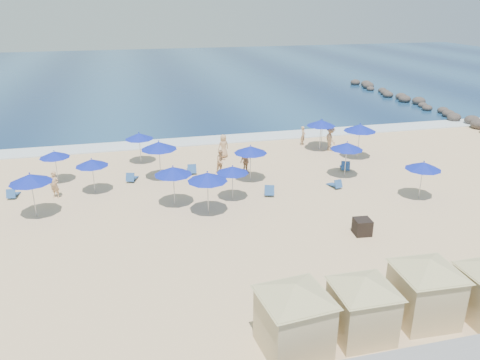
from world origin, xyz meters
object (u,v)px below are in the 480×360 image
object	(u,v)px
trash_bin	(362,227)
beachgoer_0	(55,185)
beachgoer_4	(223,146)
umbrella_8	(347,146)
umbrella_4	(139,136)
umbrella_12	(321,123)
umbrella_6	(207,177)
umbrella_10	(360,128)
umbrella_7	(251,150)
beachgoer_5	(303,136)
beachgoer_2	(246,161)
umbrella_2	(92,163)
umbrella_13	(159,146)
umbrella_0	(54,154)
beachgoer_1	(221,161)
cabana_2	(426,282)
beachgoer_3	(330,138)
umbrella_5	(232,170)
umbrella_3	(173,171)
rock_jetty	(409,100)
umbrella_11	(423,166)
cabana_1	(363,299)
cabana_0	(294,309)
umbrella_9	(323,123)
umbrella_1	(30,178)

from	to	relation	value
trash_bin	beachgoer_0	xyz separation A→B (m)	(-15.57, 8.72, 0.41)
beachgoer_4	umbrella_8	bearing A→B (deg)	121.90
umbrella_4	umbrella_12	xyz separation A→B (m)	(13.82, -0.28, 0.19)
umbrella_6	umbrella_10	distance (m)	14.34
umbrella_7	beachgoer_5	bearing A→B (deg)	47.18
beachgoer_2	umbrella_7	bearing A→B (deg)	-126.42
umbrella_2	umbrella_13	bearing A→B (deg)	18.16
umbrella_4	umbrella_8	distance (m)	14.51
umbrella_0	beachgoer_1	xyz separation A→B (m)	(10.69, -0.80, -1.08)
cabana_2	umbrella_2	world-z (taller)	cabana_2
beachgoer_3	umbrella_4	bearing A→B (deg)	84.95
trash_bin	beachgoer_2	world-z (taller)	beachgoer_2
umbrella_5	umbrella_3	bearing A→B (deg)	-179.13
rock_jetty	umbrella_8	size ratio (longest dim) A/B	10.89
beachgoer_1	umbrella_2	bearing A→B (deg)	164.36
umbrella_3	umbrella_5	bearing A→B (deg)	0.87
umbrella_7	beachgoer_1	distance (m)	2.84
umbrella_6	umbrella_11	size ratio (longest dim) A/B	1.06
umbrella_2	beachgoer_0	distance (m)	2.50
beachgoer_5	umbrella_12	bearing A→B (deg)	-120.91
cabana_1	beachgoer_0	world-z (taller)	cabana_1
cabana_0	beachgoer_4	xyz separation A→B (m)	(2.05, 20.83, -0.76)
cabana_0	umbrella_11	xyz separation A→B (m)	(11.78, 10.42, 0.41)
cabana_1	umbrella_4	size ratio (longest dim) A/B	1.83
umbrella_3	umbrella_8	bearing A→B (deg)	9.71
cabana_0	beachgoer_1	distance (m)	17.70
umbrella_8	beachgoer_5	distance (m)	7.65
umbrella_8	beachgoer_2	bearing A→B (deg)	160.84
cabana_0	umbrella_8	size ratio (longest dim) A/B	1.85
umbrella_13	umbrella_5	bearing A→B (deg)	-48.93
umbrella_9	beachgoer_2	world-z (taller)	umbrella_9
umbrella_1	beachgoer_2	distance (m)	13.48
umbrella_0	beachgoer_5	distance (m)	18.94
cabana_1	beachgoer_2	xyz separation A→B (m)	(0.24, 16.95, -0.63)
cabana_1	beachgoer_0	size ratio (longest dim) A/B	2.58
umbrella_2	beachgoer_1	distance (m)	8.52
umbrella_13	umbrella_11	bearing A→B (deg)	-25.30
umbrella_4	umbrella_5	xyz separation A→B (m)	(4.97, -8.10, -0.13)
umbrella_6	beachgoer_4	bearing A→B (deg)	73.07
umbrella_6	beachgoer_2	xyz separation A→B (m)	(3.64, 5.74, -1.30)
umbrella_11	beachgoer_4	world-z (taller)	umbrella_11
umbrella_4	umbrella_5	world-z (taller)	umbrella_4
umbrella_1	beachgoer_2	bearing A→B (deg)	16.47
umbrella_6	beachgoer_5	bearing A→B (deg)	48.39
umbrella_2	umbrella_5	bearing A→B (deg)	-20.99
rock_jetty	beachgoer_1	bearing A→B (deg)	-146.06
umbrella_10	cabana_1	bearing A→B (deg)	-116.91
umbrella_8	beachgoer_1	bearing A→B (deg)	160.73
beachgoer_5	beachgoer_0	bearing A→B (deg)	144.02
umbrella_0	umbrella_4	bearing A→B (deg)	25.67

